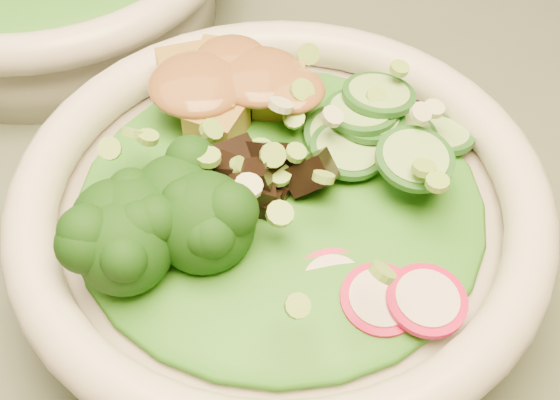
{
  "coord_description": "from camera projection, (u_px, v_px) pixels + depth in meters",
  "views": [
    {
      "loc": [
        -0.04,
        -0.34,
        1.13
      ],
      "look_at": [
        -0.05,
        -0.07,
        0.81
      ],
      "focal_mm": 50.0,
      "sensor_mm": 36.0,
      "label": 1
    }
  ],
  "objects": [
    {
      "name": "dining_table",
      "position": [
        343.0,
        286.0,
        0.59
      ],
      "size": [
        1.2,
        0.8,
        0.75
      ],
      "color": "black",
      "rests_on": "ground"
    },
    {
      "name": "salad_bowl",
      "position": [
        280.0,
        224.0,
        0.43
      ],
      "size": [
        0.29,
        0.29,
        0.08
      ],
      "rotation": [
        0.0,
        0.0,
        0.36
      ],
      "color": "beige",
      "rests_on": "dining_table"
    },
    {
      "name": "lettuce_bed",
      "position": [
        280.0,
        199.0,
        0.42
      ],
      "size": [
        0.22,
        0.22,
        0.03
      ],
      "primitive_type": "ellipsoid",
      "color": "#1D6B16",
      "rests_on": "salad_bowl"
    },
    {
      "name": "broccoli_florets",
      "position": [
        161.0,
        228.0,
        0.38
      ],
      "size": [
        0.11,
        0.1,
        0.05
      ],
      "primitive_type": null,
      "rotation": [
        0.0,
        0.0,
        0.36
      ],
      "color": "black",
      "rests_on": "salad_bowl"
    },
    {
      "name": "radish_slices",
      "position": [
        357.0,
        290.0,
        0.37
      ],
      "size": [
        0.13,
        0.08,
        0.02
      ],
      "primitive_type": null,
      "rotation": [
        0.0,
        0.0,
        0.36
      ],
      "color": "#B60E40",
      "rests_on": "salad_bowl"
    },
    {
      "name": "cucumber_slices",
      "position": [
        394.0,
        138.0,
        0.43
      ],
      "size": [
        0.1,
        0.1,
        0.04
      ],
      "primitive_type": null,
      "rotation": [
        0.0,
        0.0,
        0.36
      ],
      "color": "#94C76E",
      "rests_on": "salad_bowl"
    },
    {
      "name": "mushroom_heap",
      "position": [
        268.0,
        163.0,
        0.41
      ],
      "size": [
        0.1,
        0.1,
        0.04
      ],
      "primitive_type": null,
      "rotation": [
        0.0,
        0.0,
        0.36
      ],
      "color": "black",
      "rests_on": "salad_bowl"
    },
    {
      "name": "tofu_cubes",
      "position": [
        226.0,
        103.0,
        0.44
      ],
      "size": [
        0.11,
        0.09,
        0.04
      ],
      "primitive_type": null,
      "rotation": [
        0.0,
        0.0,
        0.36
      ],
      "color": "olive",
      "rests_on": "salad_bowl"
    },
    {
      "name": "peanut_sauce",
      "position": [
        225.0,
        84.0,
        0.43
      ],
      "size": [
        0.08,
        0.06,
        0.02
      ],
      "primitive_type": "ellipsoid",
      "color": "brown",
      "rests_on": "tofu_cubes"
    },
    {
      "name": "scallion_garnish",
      "position": [
        280.0,
        165.0,
        0.4
      ],
      "size": [
        0.21,
        0.21,
        0.03
      ],
      "primitive_type": null,
      "color": "#73A83B",
      "rests_on": "salad_bowl"
    }
  ]
}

